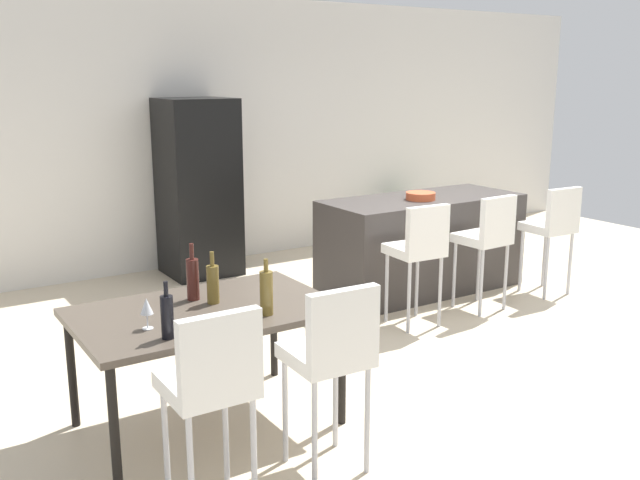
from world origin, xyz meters
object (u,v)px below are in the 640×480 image
potted_plant (411,211)px  dining_chair_near (212,379)px  wine_bottle_left (266,292)px  bar_chair_left (419,246)px  dining_table (205,318)px  wine_glass_middle (147,307)px  kitchen_island (421,244)px  refrigerator (198,188)px  wine_bottle_inner (213,283)px  wine_bottle_near (193,278)px  wine_bottle_right (167,316)px  dining_chair_far (332,350)px  fruit_bowl (421,196)px  bar_chair_middle (488,234)px  bar_chair_right (553,223)px

potted_plant → dining_chair_near: bearing=-138.7°
wine_bottle_left → bar_chair_left: bearing=25.7°
dining_table → wine_glass_middle: wine_glass_middle is taller
kitchen_island → dining_table: bearing=-153.7°
potted_plant → refrigerator: bearing=179.8°
bar_chair_left → wine_bottle_inner: bearing=-164.8°
bar_chair_left → refrigerator: size_ratio=0.57×
wine_bottle_near → wine_bottle_right: wine_bottle_near is taller
dining_chair_far → wine_bottle_left: size_ratio=3.20×
kitchen_island → fruit_bowl: (-0.10, -0.08, 0.50)m
fruit_bowl → wine_bottle_left: bearing=-147.2°
wine_bottle_left → potted_plant: bearing=41.1°
bar_chair_middle → wine_bottle_near: size_ratio=3.00×
fruit_bowl → dining_chair_far: bearing=-138.3°
bar_chair_right → wine_glass_middle: (-4.24, -0.79, 0.17)m
bar_chair_right → refrigerator: (-2.52, 2.52, 0.22)m
kitchen_island → bar_chair_right: 1.25m
bar_chair_middle → refrigerator: size_ratio=0.57×
dining_table → refrigerator: refrigerator is taller
bar_chair_right → wine_bottle_inner: (-3.75, -0.57, 0.16)m
dining_chair_near → wine_bottle_right: 0.53m
bar_chair_left → dining_table: bar_chair_left is taller
bar_chair_middle → fruit_bowl: size_ratio=3.77×
wine_glass_middle → kitchen_island: bearing=25.6°
bar_chair_left → wine_bottle_left: 2.14m
bar_chair_middle → wine_bottle_left: bearing=-161.1°
wine_glass_middle → dining_chair_near: bearing=-85.2°
wine_bottle_inner → wine_bottle_right: wine_bottle_inner is taller
wine_bottle_near → refrigerator: bearing=66.3°
wine_bottle_inner → wine_bottle_right: bearing=-137.1°
dining_chair_near → wine_bottle_near: (0.35, 1.04, 0.18)m
kitchen_island → dining_table: kitchen_island is taller
wine_bottle_near → wine_bottle_right: bearing=-124.3°
wine_bottle_near → potted_plant: size_ratio=0.56×
wine_bottle_near → wine_bottle_left: bearing=-63.2°
bar_chair_middle → bar_chair_right: size_ratio=1.00×
bar_chair_middle → dining_table: bearing=-167.8°
refrigerator → potted_plant: (2.89, -0.01, -0.55)m
bar_chair_left → wine_glass_middle: (-2.58, -0.79, 0.17)m
bar_chair_right → potted_plant: 2.56m
refrigerator → potted_plant: refrigerator is taller
bar_chair_middle → wine_bottle_left: wine_bottle_left is taller
dining_chair_far → wine_bottle_inner: 0.96m
bar_chair_left → wine_bottle_inner: size_ratio=3.32×
bar_chair_middle → refrigerator: (-1.65, 2.52, 0.22)m
wine_bottle_inner → dining_table: bearing=-141.0°
bar_chair_right → dining_chair_far: same height
kitchen_island → wine_bottle_left: (-2.64, -1.72, 0.41)m
wine_bottle_left → fruit_bowl: size_ratio=1.18×
wine_glass_middle → wine_bottle_near: bearing=39.9°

